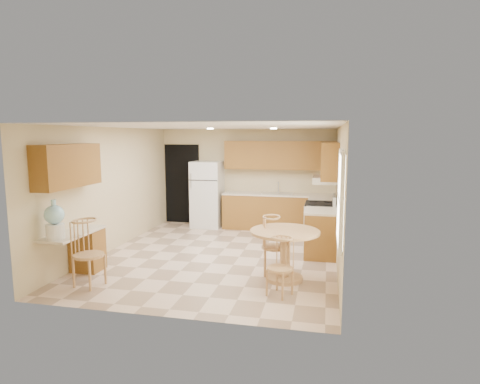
% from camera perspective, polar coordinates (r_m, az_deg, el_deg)
% --- Properties ---
extents(floor, '(5.50, 5.50, 0.00)m').
position_cam_1_polar(floor, '(7.98, -3.05, -8.99)').
color(floor, beige).
rests_on(floor, ground).
extents(ceiling, '(4.50, 5.50, 0.02)m').
position_cam_1_polar(ceiling, '(7.63, -3.20, 9.25)').
color(ceiling, white).
rests_on(ceiling, wall_back).
extents(wall_back, '(4.50, 0.02, 2.50)m').
position_cam_1_polar(wall_back, '(10.37, 0.90, 2.03)').
color(wall_back, beige).
rests_on(wall_back, floor).
extents(wall_front, '(4.50, 0.02, 2.50)m').
position_cam_1_polar(wall_front, '(5.15, -11.26, -4.31)').
color(wall_front, beige).
rests_on(wall_front, floor).
extents(wall_left, '(0.02, 5.50, 2.50)m').
position_cam_1_polar(wall_left, '(8.58, -17.77, 0.38)').
color(wall_left, beige).
rests_on(wall_left, floor).
extents(wall_right, '(0.02, 5.50, 2.50)m').
position_cam_1_polar(wall_right, '(7.44, 13.83, -0.59)').
color(wall_right, beige).
rests_on(wall_right, floor).
extents(doorway, '(0.90, 0.02, 2.10)m').
position_cam_1_polar(doorway, '(10.85, -8.22, 1.15)').
color(doorway, black).
rests_on(doorway, floor).
extents(base_cab_back, '(2.75, 0.60, 0.87)m').
position_cam_1_polar(base_cab_back, '(10.06, 5.45, -2.89)').
color(base_cab_back, '#966426').
rests_on(base_cab_back, floor).
extents(counter_back, '(2.75, 0.63, 0.04)m').
position_cam_1_polar(counter_back, '(9.98, 5.49, -0.33)').
color(counter_back, beige).
rests_on(counter_back, base_cab_back).
extents(base_cab_right_a, '(0.60, 0.59, 0.87)m').
position_cam_1_polar(base_cab_right_a, '(9.41, 11.55, -3.78)').
color(base_cab_right_a, '#966426').
rests_on(base_cab_right_a, floor).
extents(counter_right_a, '(0.63, 0.59, 0.04)m').
position_cam_1_polar(counter_right_a, '(9.33, 11.63, -1.05)').
color(counter_right_a, beige).
rests_on(counter_right_a, base_cab_right_a).
extents(base_cab_right_b, '(0.60, 0.80, 0.87)m').
position_cam_1_polar(base_cab_right_b, '(7.99, 11.40, -5.89)').
color(base_cab_right_b, '#966426').
rests_on(base_cab_right_b, floor).
extents(counter_right_b, '(0.63, 0.80, 0.04)m').
position_cam_1_polar(counter_right_b, '(7.89, 11.49, -2.68)').
color(counter_right_b, beige).
rests_on(counter_right_b, base_cab_right_b).
extents(upper_cab_back, '(2.75, 0.33, 0.70)m').
position_cam_1_polar(upper_cab_back, '(10.02, 5.65, 5.22)').
color(upper_cab_back, '#966426').
rests_on(upper_cab_back, wall_back).
extents(upper_cab_right, '(0.33, 2.42, 0.70)m').
position_cam_1_polar(upper_cab_right, '(8.58, 12.66, 4.60)').
color(upper_cab_right, '#966426').
rests_on(upper_cab_right, wall_right).
extents(upper_cab_left, '(0.33, 1.40, 0.70)m').
position_cam_1_polar(upper_cab_left, '(7.09, -23.27, 3.45)').
color(upper_cab_left, '#966426').
rests_on(upper_cab_left, wall_left).
extents(sink, '(0.78, 0.44, 0.01)m').
position_cam_1_polar(sink, '(9.98, 5.35, -0.20)').
color(sink, silver).
rests_on(sink, counter_back).
extents(range_hood, '(0.50, 0.76, 0.14)m').
position_cam_1_polar(range_hood, '(8.59, 12.00, 1.74)').
color(range_hood, silver).
rests_on(range_hood, upper_cab_right).
extents(desk_pedestal, '(0.48, 0.42, 0.72)m').
position_cam_1_polar(desk_pedestal, '(7.52, -20.86, -7.74)').
color(desk_pedestal, '#966426').
rests_on(desk_pedestal, floor).
extents(desk_top, '(0.50, 1.20, 0.04)m').
position_cam_1_polar(desk_top, '(7.12, -22.69, -5.47)').
color(desk_top, beige).
rests_on(desk_top, desk_pedestal).
extents(window, '(0.06, 1.12, 1.30)m').
position_cam_1_polar(window, '(5.57, 14.18, -0.84)').
color(window, white).
rests_on(window, wall_right).
extents(can_light_a, '(0.14, 0.14, 0.02)m').
position_cam_1_polar(can_light_a, '(8.92, -4.26, 8.97)').
color(can_light_a, white).
rests_on(can_light_a, ceiling).
extents(can_light_b, '(0.14, 0.14, 0.02)m').
position_cam_1_polar(can_light_b, '(8.63, 4.80, 9.00)').
color(can_light_b, white).
rests_on(can_light_b, ceiling).
extents(refrigerator, '(0.74, 0.72, 1.68)m').
position_cam_1_polar(refrigerator, '(10.31, -4.67, -0.31)').
color(refrigerator, white).
rests_on(refrigerator, floor).
extents(stove, '(0.65, 0.76, 1.09)m').
position_cam_1_polar(stove, '(8.74, 11.33, -4.45)').
color(stove, white).
rests_on(stove, floor).
extents(dining_table, '(1.12, 1.12, 0.83)m').
position_cam_1_polar(dining_table, '(6.57, 6.37, -7.87)').
color(dining_table, tan).
rests_on(dining_table, floor).
extents(chair_table_a, '(0.44, 0.56, 0.99)m').
position_cam_1_polar(chair_table_a, '(6.72, 4.82, -6.94)').
color(chair_table_a, tan).
rests_on(chair_table_a, floor).
extents(chair_table_b, '(0.38, 0.43, 0.86)m').
position_cam_1_polar(chair_table_b, '(5.88, 5.61, -9.96)').
color(chair_table_b, tan).
rests_on(chair_table_b, floor).
extents(chair_desk, '(0.46, 0.59, 1.04)m').
position_cam_1_polar(chair_desk, '(6.61, -21.25, -7.47)').
color(chair_desk, tan).
rests_on(chair_desk, floor).
extents(water_crock, '(0.29, 0.29, 0.61)m').
position_cam_1_polar(water_crock, '(6.73, -24.86, -3.79)').
color(water_crock, white).
rests_on(water_crock, desk_top).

